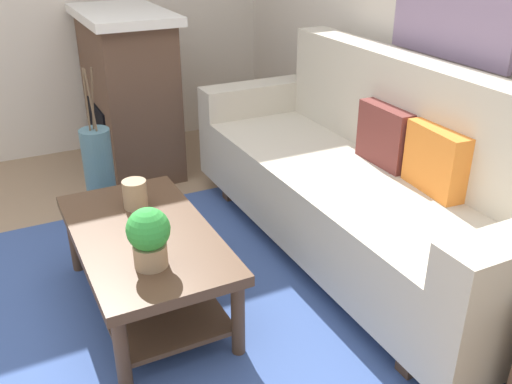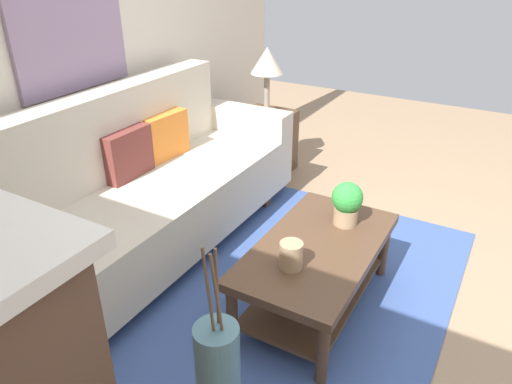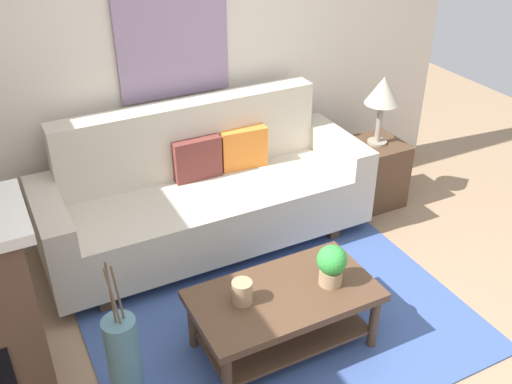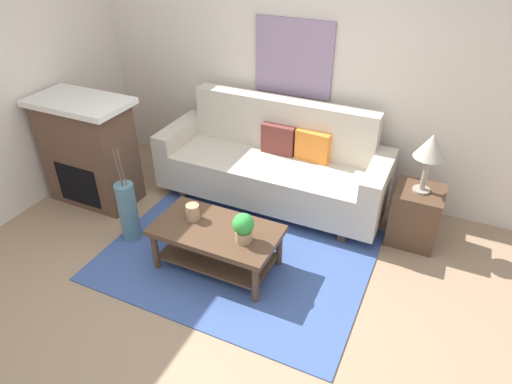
% 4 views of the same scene
% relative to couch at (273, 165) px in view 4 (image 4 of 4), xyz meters
% --- Properties ---
extents(ground_plane, '(8.82, 8.82, 0.00)m').
position_rel_couch_xyz_m(ground_plane, '(0.09, -1.52, -0.43)').
color(ground_plane, '#9E7F60').
extents(wall_back, '(4.82, 0.10, 2.70)m').
position_rel_couch_xyz_m(wall_back, '(0.09, 0.54, 0.92)').
color(wall_back, beige).
rests_on(wall_back, ground_plane).
extents(wall_left, '(0.10, 5.00, 2.70)m').
position_rel_couch_xyz_m(wall_left, '(-2.37, -1.02, 0.92)').
color(wall_left, beige).
rests_on(wall_left, ground_plane).
extents(area_rug, '(2.38, 1.86, 0.01)m').
position_rel_couch_xyz_m(area_rug, '(0.09, -1.02, -0.43)').
color(area_rug, '#3D5693').
rests_on(area_rug, ground_plane).
extents(couch, '(2.42, 0.84, 1.08)m').
position_rel_couch_xyz_m(couch, '(0.00, 0.00, 0.00)').
color(couch, beige).
rests_on(couch, ground_plane).
extents(throw_pillow_maroon, '(0.36, 0.12, 0.32)m').
position_rel_couch_xyz_m(throw_pillow_maroon, '(0.00, 0.12, 0.25)').
color(throw_pillow_maroon, brown).
rests_on(throw_pillow_maroon, couch).
extents(throw_pillow_orange, '(0.37, 0.15, 0.32)m').
position_rel_couch_xyz_m(throw_pillow_orange, '(0.38, 0.12, 0.25)').
color(throw_pillow_orange, orange).
rests_on(throw_pillow_orange, couch).
extents(coffee_table, '(1.10, 0.60, 0.43)m').
position_rel_couch_xyz_m(coffee_table, '(-0.01, -1.23, -0.12)').
color(coffee_table, '#513826').
rests_on(coffee_table, ground_plane).
extents(tabletop_vase, '(0.12, 0.12, 0.14)m').
position_rel_couch_xyz_m(tabletop_vase, '(-0.26, -1.19, 0.07)').
color(tabletop_vase, tan).
rests_on(tabletop_vase, coffee_table).
extents(potted_plant_tabletop, '(0.18, 0.18, 0.26)m').
position_rel_couch_xyz_m(potted_plant_tabletop, '(0.28, -1.28, 0.14)').
color(potted_plant_tabletop, tan).
rests_on(potted_plant_tabletop, coffee_table).
extents(side_table, '(0.44, 0.44, 0.56)m').
position_rel_couch_xyz_m(side_table, '(1.51, -0.08, -0.15)').
color(side_table, '#513826').
rests_on(side_table, ground_plane).
extents(table_lamp, '(0.28, 0.28, 0.57)m').
position_rel_couch_xyz_m(table_lamp, '(1.51, -0.08, 0.56)').
color(table_lamp, gray).
rests_on(table_lamp, side_table).
extents(fireplace, '(1.02, 0.58, 1.16)m').
position_rel_couch_xyz_m(fireplace, '(-1.77, -0.80, 0.15)').
color(fireplace, brown).
rests_on(fireplace, ground_plane).
extents(floor_vase, '(0.18, 0.18, 0.61)m').
position_rel_couch_xyz_m(floor_vase, '(-0.98, -1.22, -0.12)').
color(floor_vase, slate).
rests_on(floor_vase, ground_plane).
extents(floor_vase_branch_a, '(0.04, 0.03, 0.36)m').
position_rel_couch_xyz_m(floor_vase_branch_a, '(-0.96, -1.22, 0.36)').
color(floor_vase_branch_a, brown).
rests_on(floor_vase_branch_a, floor_vase).
extents(floor_vase_branch_b, '(0.01, 0.04, 0.36)m').
position_rel_couch_xyz_m(floor_vase_branch_b, '(-0.99, -1.21, 0.36)').
color(floor_vase_branch_b, brown).
rests_on(floor_vase_branch_b, floor_vase).
extents(floor_vase_branch_c, '(0.05, 0.02, 0.36)m').
position_rel_couch_xyz_m(floor_vase_branch_c, '(-0.99, -1.24, 0.36)').
color(floor_vase_branch_c, brown).
rests_on(floor_vase_branch_c, floor_vase).
extents(framed_painting, '(0.84, 0.03, 0.78)m').
position_rel_couch_xyz_m(framed_painting, '(0.00, 0.47, 1.02)').
color(framed_painting, gray).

